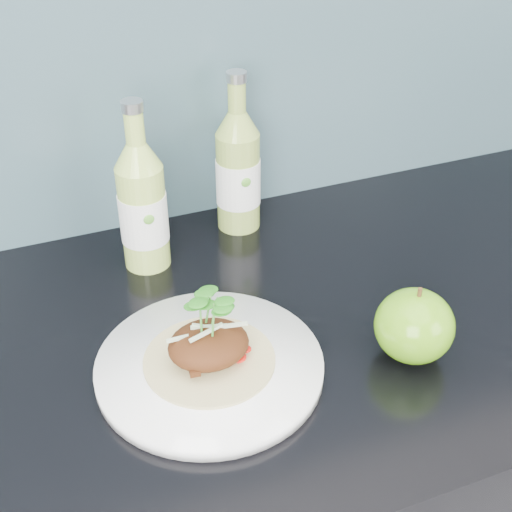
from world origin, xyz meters
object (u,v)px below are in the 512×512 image
object	(u,v)px
cider_bottle_left	(143,206)
cider_bottle_right	(238,171)
green_apple	(414,326)
dinner_plate	(210,366)

from	to	relation	value
cider_bottle_left	cider_bottle_right	size ratio (longest dim) A/B	1.00
green_apple	cider_bottle_left	size ratio (longest dim) A/B	0.49
dinner_plate	cider_bottle_left	bearing A→B (deg)	92.34
green_apple	cider_bottle_right	bearing A→B (deg)	103.88
dinner_plate	cider_bottle_right	world-z (taller)	cider_bottle_right
cider_bottle_left	cider_bottle_right	bearing A→B (deg)	22.12
green_apple	cider_bottle_right	distance (m)	0.35
cider_bottle_left	green_apple	bearing A→B (deg)	-46.33
dinner_plate	cider_bottle_left	size ratio (longest dim) A/B	1.44
green_apple	cider_bottle_left	world-z (taller)	cider_bottle_left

